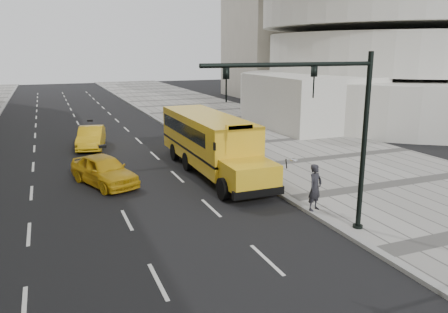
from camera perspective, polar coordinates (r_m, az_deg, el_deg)
name	(u,v)px	position (r m, az deg, el deg)	size (l,w,h in m)	color
ground	(129,182)	(22.38, -12.29, -3.27)	(140.00, 140.00, 0.00)	black
sidewalk_museum	(330,159)	(26.98, 13.62, -0.26)	(12.00, 140.00, 0.15)	gray
curb_museum	(238,169)	(24.04, 1.91, -1.58)	(0.30, 140.00, 0.15)	gray
school_bus	(209,138)	(23.69, -2.03, 2.39)	(2.96, 11.56, 3.19)	gold
taxi_near	(104,170)	(22.01, -15.42, -1.73)	(1.76, 4.38, 1.49)	gold
taxi_far	(91,138)	(30.50, -16.96, 2.38)	(1.54, 4.41, 1.45)	gold
pedestrian	(315,187)	(17.83, 11.82, -3.97)	(0.69, 0.45, 1.89)	black
traffic_signal	(332,123)	(14.90, 13.89, 4.29)	(6.18, 0.36, 6.40)	black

